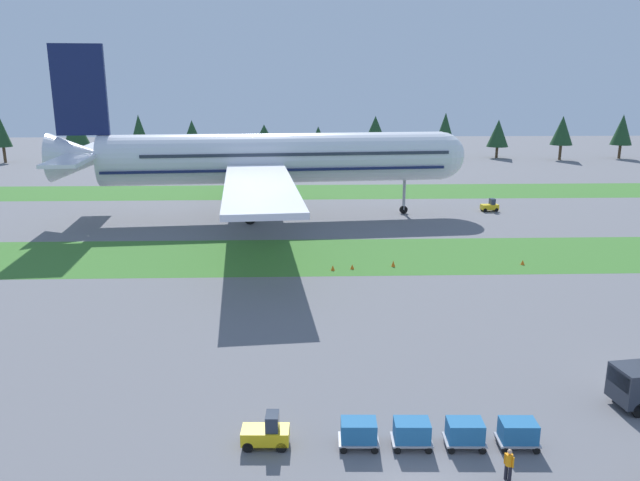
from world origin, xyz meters
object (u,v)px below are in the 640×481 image
(cargo_dolly_lead, at_px, (359,431))
(cargo_dolly_third, at_px, (465,432))
(taxiway_marker_3, at_px, (352,267))
(ground_crew_loader, at_px, (509,464))
(pushback_tractor, at_px, (490,206))
(taxiway_marker_2, at_px, (393,264))
(baggage_tug, at_px, (267,433))
(taxiway_marker_0, at_px, (333,268))
(cargo_dolly_second, at_px, (412,431))
(cargo_dolly_fourth, at_px, (518,432))
(taxiway_marker_1, at_px, (523,262))
(airliner, at_px, (266,158))

(cargo_dolly_lead, bearing_deg, cargo_dolly_third, -90.00)
(cargo_dolly_third, height_order, taxiway_marker_3, cargo_dolly_third)
(cargo_dolly_third, bearing_deg, ground_crew_loader, -152.22)
(cargo_dolly_third, xyz_separation_m, pushback_tractor, (20.39, 62.31, -0.10))
(cargo_dolly_lead, height_order, taxiway_marker_2, cargo_dolly_lead)
(baggage_tug, bearing_deg, cargo_dolly_lead, -90.00)
(baggage_tug, height_order, taxiway_marker_0, baggage_tug)
(cargo_dolly_third, bearing_deg, pushback_tractor, -15.99)
(baggage_tug, distance_m, cargo_dolly_second, 7.93)
(cargo_dolly_lead, relative_size, cargo_dolly_fourth, 1.00)
(cargo_dolly_second, relative_size, cargo_dolly_third, 1.00)
(pushback_tractor, distance_m, ground_crew_loader, 67.97)
(baggage_tug, relative_size, ground_crew_loader, 1.52)
(taxiway_marker_1, bearing_deg, airliner, 139.23)
(cargo_dolly_second, xyz_separation_m, taxiway_marker_2, (4.02, 33.58, -0.57))
(ground_crew_loader, relative_size, taxiway_marker_0, 3.15)
(cargo_dolly_second, distance_m, taxiway_marker_3, 32.86)
(ground_crew_loader, relative_size, taxiway_marker_3, 3.31)
(pushback_tractor, bearing_deg, cargo_dolly_second, 154.13)
(cargo_dolly_lead, height_order, cargo_dolly_third, same)
(airliner, distance_m, taxiway_marker_2, 30.64)
(cargo_dolly_second, xyz_separation_m, taxiway_marker_1, (18.29, 33.85, -0.64))
(ground_crew_loader, bearing_deg, cargo_dolly_lead, -152.73)
(taxiway_marker_1, bearing_deg, cargo_dolly_third, -114.38)
(taxiway_marker_3, bearing_deg, taxiway_marker_1, 3.05)
(baggage_tug, distance_m, ground_crew_loader, 12.70)
(airliner, relative_size, taxiway_marker_0, 133.14)
(cargo_dolly_fourth, distance_m, pushback_tractor, 64.82)
(cargo_dolly_third, distance_m, taxiway_marker_0, 33.03)
(cargo_dolly_third, distance_m, taxiway_marker_2, 33.72)
(cargo_dolly_fourth, relative_size, taxiway_marker_3, 4.29)
(baggage_tug, xyz_separation_m, pushback_tractor, (31.21, 61.90, 0.00))
(cargo_dolly_second, height_order, taxiway_marker_0, cargo_dolly_second)
(cargo_dolly_fourth, height_order, pushback_tractor, pushback_tractor)
(taxiway_marker_1, bearing_deg, baggage_tug, -127.99)
(pushback_tractor, bearing_deg, airliner, 90.00)
(cargo_dolly_second, distance_m, taxiway_marker_0, 32.57)
(cargo_dolly_third, height_order, ground_crew_loader, ground_crew_loader)
(taxiway_marker_3, bearing_deg, cargo_dolly_second, -89.15)
(taxiway_marker_0, relative_size, taxiway_marker_3, 1.05)
(cargo_dolly_lead, xyz_separation_m, cargo_dolly_third, (5.80, -0.22, 0.00))
(taxiway_marker_1, bearing_deg, taxiway_marker_2, -178.94)
(airliner, distance_m, cargo_dolly_second, 60.50)
(airliner, height_order, pushback_tractor, airliner)
(baggage_tug, bearing_deg, cargo_dolly_second, -90.00)
(baggage_tug, bearing_deg, cargo_dolly_third, -90.00)
(cargo_dolly_third, bearing_deg, taxiway_marker_1, -22.25)
(airliner, xyz_separation_m, taxiway_marker_3, (10.40, -26.16, -8.47))
(taxiway_marker_2, bearing_deg, taxiway_marker_1, 1.06)
(pushback_tractor, height_order, taxiway_marker_1, pushback_tractor)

